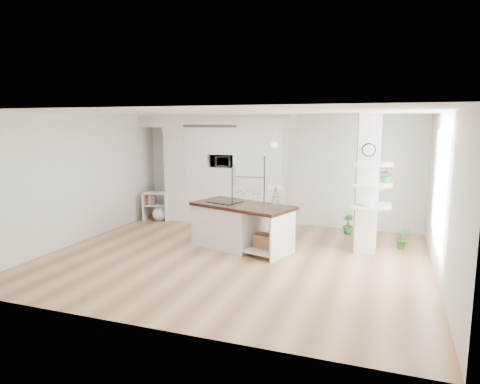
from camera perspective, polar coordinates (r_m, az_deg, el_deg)
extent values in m
cube|color=tan|center=(8.18, -0.74, -8.71)|extent=(7.00, 6.00, 0.01)
cube|color=white|center=(7.79, -0.78, 10.55)|extent=(7.00, 6.00, 0.04)
cube|color=silver|center=(10.71, 4.84, 2.92)|extent=(7.00, 0.04, 2.70)
cube|color=silver|center=(5.22, -12.34, -3.94)|extent=(7.00, 0.04, 2.70)
cube|color=silver|center=(9.66, -20.63, 1.67)|extent=(0.04, 6.00, 2.70)
cube|color=silver|center=(7.43, 25.44, -0.73)|extent=(0.04, 6.00, 2.70)
cube|color=white|center=(11.20, -6.56, 2.39)|extent=(1.20, 0.65, 2.40)
cube|color=white|center=(10.89, -2.14, -0.35)|extent=(0.65, 0.65, 1.42)
cube|color=white|center=(10.75, -2.19, 6.85)|extent=(0.65, 0.65, 0.65)
cube|color=white|center=(10.50, 1.65, 6.79)|extent=(0.85, 0.65, 0.65)
cube|color=white|center=(10.39, 4.90, 1.90)|extent=(0.40, 0.65, 2.40)
cube|color=silver|center=(10.80, -3.37, 9.37)|extent=(4.00, 0.70, 0.30)
cube|color=#262626|center=(10.49, -4.10, 8.77)|extent=(1.40, 0.04, 0.06)
cube|color=white|center=(10.62, 1.63, 0.31)|extent=(0.78, 0.66, 1.75)
cube|color=#B2B2B7|center=(10.25, 1.05, 2.05)|extent=(0.78, 0.01, 0.03)
cube|color=silver|center=(8.59, 16.68, 1.01)|extent=(0.40, 0.40, 2.70)
cube|color=tan|center=(8.60, 15.29, 1.08)|extent=(0.02, 0.40, 2.70)
cube|color=tan|center=(8.80, 16.76, 1.19)|extent=(0.40, 0.02, 2.70)
cylinder|color=black|center=(8.32, 16.82, 5.39)|extent=(0.25, 0.03, 0.25)
cylinder|color=white|center=(8.30, 16.81, 5.39)|extent=(0.21, 0.01, 0.21)
plane|color=white|center=(7.70, 25.15, 0.75)|extent=(0.00, 2.40, 2.40)
cylinder|color=white|center=(7.53, 11.93, 5.99)|extent=(0.12, 0.12, 0.10)
cube|color=white|center=(8.83, -1.49, -4.49)|extent=(1.52, 1.23, 0.85)
cube|color=white|center=(8.36, 3.71, -7.54)|extent=(0.94, 1.04, 0.04)
cube|color=white|center=(8.09, 5.75, -5.81)|extent=(0.29, 0.83, 0.85)
cube|color=#351910|center=(8.51, 0.36, -1.85)|extent=(2.23, 1.54, 0.06)
cube|color=black|center=(8.79, -2.02, -1.27)|extent=(0.74, 0.67, 0.01)
cube|color=#AC7E53|center=(8.34, 3.43, -6.51)|extent=(0.48, 0.41, 0.25)
cylinder|color=white|center=(8.17, 4.77, -1.35)|extent=(0.12, 0.12, 0.22)
cube|color=white|center=(11.40, -12.58, -1.85)|extent=(0.11, 0.36, 0.75)
cube|color=white|center=(11.22, -9.69, -1.94)|extent=(0.11, 0.36, 0.75)
cube|color=white|center=(11.24, -11.20, -0.11)|extent=(0.70, 0.50, 0.03)
cube|color=white|center=(11.30, -11.15, -1.73)|extent=(0.66, 0.49, 0.03)
sphere|color=white|center=(11.32, -10.70, -2.86)|extent=(0.36, 0.36, 0.36)
imported|color=#2C6B2B|center=(9.22, 20.87, -5.76)|extent=(0.26, 0.21, 0.47)
imported|color=#2C6B2B|center=(10.10, 14.20, -4.20)|extent=(0.30, 0.30, 0.45)
imported|color=#2D2D2D|center=(10.74, -2.27, 4.14)|extent=(0.54, 0.37, 0.30)
imported|color=#2C6B2B|center=(8.66, 18.95, 2.13)|extent=(0.27, 0.23, 0.30)
imported|color=white|center=(8.35, 16.46, -1.63)|extent=(0.22, 0.22, 0.05)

